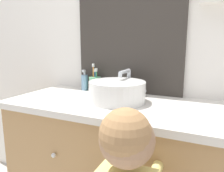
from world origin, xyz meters
TOP-DOWN VIEW (x-y plane):
  - wall_back at (0.02, 0.62)m, footprint 3.20×0.18m
  - sink_basin at (-0.09, 0.34)m, footprint 0.31×0.36m
  - toothbrush_holder at (-0.34, 0.52)m, footprint 0.08×0.08m
  - soap_dispenser at (-0.42, 0.53)m, footprint 0.05×0.05m

SIDE VIEW (x-z plane):
  - toothbrush_holder at x=-0.34m, z-range 0.80..0.99m
  - soap_dispenser at x=-0.42m, z-range 0.83..0.97m
  - sink_basin at x=-0.09m, z-range 0.82..0.99m
  - wall_back at x=0.02m, z-range 0.02..2.52m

